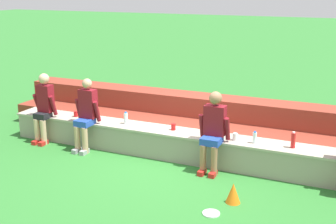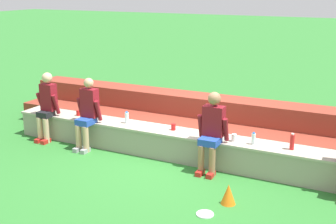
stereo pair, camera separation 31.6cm
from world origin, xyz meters
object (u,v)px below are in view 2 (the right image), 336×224
at_px(person_center, 212,130).
at_px(water_bottle_center_gap, 253,139).
at_px(water_bottle_near_left, 292,142).
at_px(water_bottle_mid_right, 127,118).
at_px(plastic_cup_left_end, 78,113).
at_px(frisbee, 205,214).
at_px(sports_cone, 228,194).
at_px(plastic_cup_middle, 234,138).
at_px(person_far_left, 47,105).
at_px(person_left_of_center, 87,112).
at_px(plastic_cup_right_end, 173,127).

distance_m(person_center, water_bottle_center_gap, 0.72).
distance_m(water_bottle_center_gap, water_bottle_near_left, 0.63).
bearing_deg(water_bottle_mid_right, plastic_cup_left_end, 179.54).
height_order(plastic_cup_left_end, frisbee, plastic_cup_left_end).
height_order(frisbee, sports_cone, sports_cone).
height_order(plastic_cup_middle, plastic_cup_left_end, plastic_cup_middle).
distance_m(person_far_left, plastic_cup_left_end, 0.66).
bearing_deg(person_left_of_center, person_far_left, 178.10).
relative_size(person_left_of_center, frisbee, 5.61).
xyz_separation_m(person_left_of_center, water_bottle_near_left, (3.86, 0.29, -0.08)).
distance_m(plastic_cup_left_end, sports_cone, 3.99).
height_order(water_bottle_center_gap, plastic_cup_middle, water_bottle_center_gap).
distance_m(water_bottle_center_gap, sports_cone, 1.35).
xyz_separation_m(water_bottle_mid_right, sports_cone, (2.55, -1.34, -0.48)).
relative_size(person_far_left, person_center, 1.02).
bearing_deg(water_bottle_center_gap, person_center, -160.44).
xyz_separation_m(person_center, plastic_cup_middle, (0.32, 0.24, -0.17)).
height_order(person_far_left, plastic_cup_left_end, person_far_left).
bearing_deg(frisbee, water_bottle_near_left, 65.48).
distance_m(water_bottle_mid_right, plastic_cup_middle, 2.20).
bearing_deg(water_bottle_center_gap, plastic_cup_left_end, 178.68).
distance_m(frisbee, sports_cone, 0.51).
bearing_deg(sports_cone, plastic_cup_right_end, 138.96).
distance_m(person_center, water_bottle_mid_right, 1.91).
bearing_deg(water_bottle_center_gap, person_far_left, -177.08).
distance_m(person_far_left, person_left_of_center, 1.04).
xyz_separation_m(water_bottle_near_left, plastic_cup_right_end, (-2.18, 0.05, -0.07)).
relative_size(person_center, frisbee, 5.58).
xyz_separation_m(person_center, sports_cone, (0.67, -1.03, -0.59)).
height_order(person_far_left, water_bottle_center_gap, person_far_left).
height_order(water_bottle_center_gap, sports_cone, water_bottle_center_gap).
bearing_deg(plastic_cup_middle, water_bottle_center_gap, -0.58).
relative_size(plastic_cup_right_end, sports_cone, 0.39).
relative_size(water_bottle_center_gap, water_bottle_near_left, 0.76).
distance_m(plastic_cup_middle, plastic_cup_left_end, 3.38).
height_order(plastic_cup_middle, plastic_cup_right_end, plastic_cup_middle).
relative_size(plastic_cup_left_end, frisbee, 0.43).
relative_size(person_far_left, plastic_cup_middle, 11.01).
bearing_deg(plastic_cup_right_end, sports_cone, -41.04).
xyz_separation_m(person_far_left, sports_cone, (4.28, -1.05, -0.60)).
bearing_deg(plastic_cup_left_end, water_bottle_mid_right, -0.46).
distance_m(person_far_left, plastic_cup_right_end, 2.75).
xyz_separation_m(person_left_of_center, water_bottle_center_gap, (3.23, 0.25, -0.11)).
bearing_deg(sports_cone, person_center, 123.28).
bearing_deg(sports_cone, plastic_cup_middle, 105.51).
bearing_deg(plastic_cup_right_end, person_left_of_center, -168.49).
relative_size(water_bottle_mid_right, plastic_cup_left_end, 2.18).
relative_size(person_left_of_center, plastic_cup_middle, 10.91).
height_order(water_bottle_mid_right, frisbee, water_bottle_mid_right).
bearing_deg(water_bottle_near_left, water_bottle_center_gap, -176.72).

